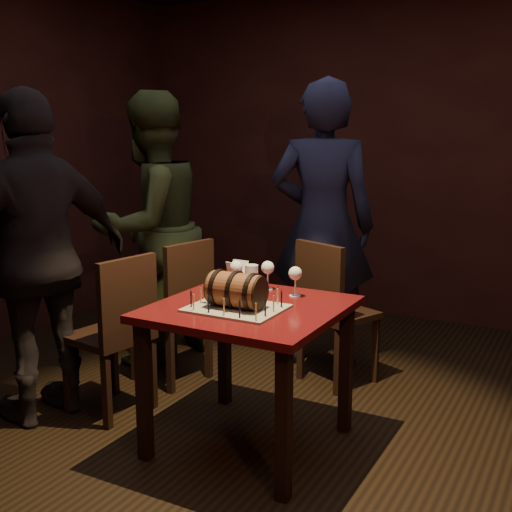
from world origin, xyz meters
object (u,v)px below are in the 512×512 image
chair_left_rear (179,304)px  person_left_front (40,258)px  pub_table (249,326)px  wine_glass_mid (268,269)px  wine_glass_right (295,275)px  person_left_rear (151,229)px  chair_back (330,305)px  barrel_cake (236,290)px  wine_glass_left (236,268)px  person_back (322,226)px  pint_of_ale (251,279)px  chair_left_front (117,327)px

chair_left_rear → person_left_front: (-0.38, -0.77, 0.40)m
pub_table → wine_glass_mid: 0.40m
wine_glass_right → person_left_rear: person_left_rear is taller
wine_glass_right → chair_back: (-0.08, 0.69, -0.35)m
barrel_cake → wine_glass_right: bearing=67.7°
wine_glass_left → person_left_front: person_left_front is taller
wine_glass_left → person_back: size_ratio=0.08×
chair_back → person_left_rear: person_left_rear is taller
person_back → chair_left_rear: bearing=34.3°
chair_left_rear → person_left_rear: person_left_rear is taller
pub_table → person_left_rear: person_left_rear is taller
person_left_front → pint_of_ale: bearing=128.3°
wine_glass_mid → person_back: person_back is taller
barrel_cake → wine_glass_right: size_ratio=2.02×
barrel_cake → chair_left_front: size_ratio=0.35×
chair_left_rear → person_left_front: 0.94m
chair_back → person_back: size_ratio=0.48×
barrel_cake → person_left_front: 1.18m
wine_glass_left → person_left_rear: size_ratio=0.09×
pint_of_ale → chair_back: (0.17, 0.72, -0.30)m
barrel_cake → pint_of_ale: 0.35m
wine_glass_right → chair_back: size_ratio=0.17×
person_left_rear → person_left_front: bearing=14.0°
chair_left_rear → person_left_front: bearing=-116.4°
wine_glass_mid → person_back: (-0.09, 0.97, 0.11)m
wine_glass_mid → person_back: 0.98m
wine_glass_right → person_left_front: person_left_front is taller
wine_glass_mid → person_left_front: 1.26m
barrel_cake → wine_glass_mid: (-0.04, 0.42, 0.02)m
pub_table → chair_back: (0.05, 0.96, -0.12)m
wine_glass_mid → person_left_rear: (-1.17, 0.49, 0.07)m
person_back → wine_glass_left: bearing=71.0°
person_left_front → chair_left_rear: bearing=167.9°
person_left_rear → wine_glass_right: bearing=79.2°
pub_table → person_back: size_ratio=0.46×
person_left_rear → chair_back: bearing=107.4°
pub_table → wine_glass_left: (-0.22, 0.25, 0.23)m
barrel_cake → chair_left_front: bearing=175.7°
person_left_rear → pub_table: bearing=67.8°
pint_of_ale → chair_left_front: bearing=-159.2°
pint_of_ale → chair_left_rear: 0.80m
pint_of_ale → person_left_front: (-1.07, -0.47, 0.10)m
pub_table → wine_glass_left: size_ratio=5.59×
barrel_cake → wine_glass_right: barrel_cake is taller
wine_glass_mid → wine_glass_right: bearing=-17.0°
chair_back → wine_glass_right: bearing=-83.7°
pub_table → person_left_rear: size_ratio=0.48×
chair_left_front → person_left_rear: (-0.41, 0.85, 0.41)m
chair_back → person_left_front: bearing=-135.9°
barrel_cake → chair_back: bearing=86.1°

